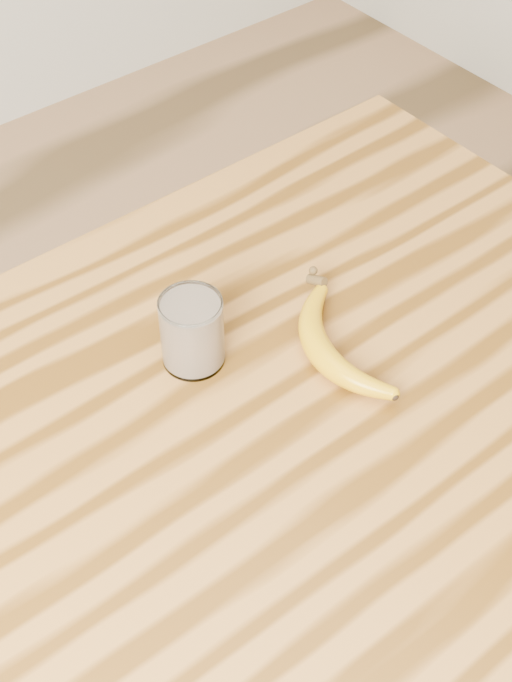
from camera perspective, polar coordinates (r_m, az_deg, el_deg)
room at (r=0.65m, az=-3.03°, el=16.01°), size 4.04×4.04×2.70m
table at (r=1.07m, az=-1.81°, el=-11.82°), size 1.20×0.80×0.90m
smoothie_glass at (r=1.03m, az=-3.86°, el=0.58°), size 0.07×0.07×0.09m
banana at (r=1.04m, az=3.80°, el=-0.60°), size 0.16×0.27×0.03m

